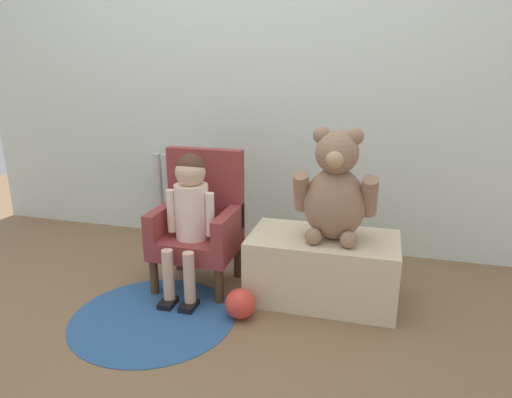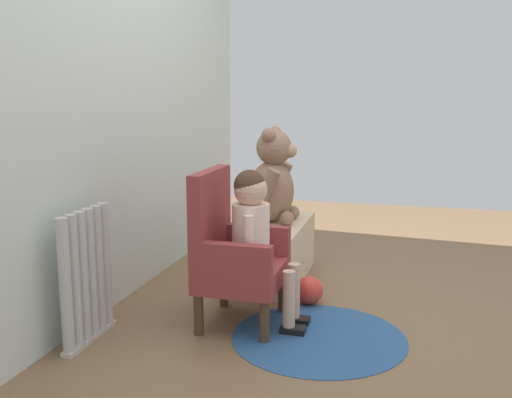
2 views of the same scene
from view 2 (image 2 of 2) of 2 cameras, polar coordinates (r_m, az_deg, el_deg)
name	(u,v)px [view 2 (image 2 of 2)]	position (r m, az deg, el deg)	size (l,w,h in m)	color
ground_plane	(326,325)	(2.71, 6.98, -12.40)	(6.00, 6.00, 0.00)	brown
back_wall	(102,61)	(2.86, -15.18, 13.14)	(3.80, 0.05, 2.40)	silver
radiator	(87,277)	(2.54, -16.57, -7.47)	(0.37, 0.05, 0.58)	#B9B9B8
child_armchair	(232,252)	(2.62, -2.39, -5.34)	(0.42, 0.36, 0.71)	brown
child_figure	(256,226)	(2.56, -0.02, -2.69)	(0.25, 0.35, 0.72)	#F3D7C6
low_bench	(269,251)	(3.27, 1.35, -5.19)	(0.72, 0.40, 0.33)	beige
large_teddy_bear	(273,180)	(3.23, 1.70, 1.87)	(0.39, 0.27, 0.54)	#946E55
floor_rug	(319,337)	(2.58, 6.28, -13.55)	(0.77, 0.77, 0.01)	#2A5384
toy_ball	(309,290)	(2.93, 5.33, -9.08)	(0.14, 0.14, 0.14)	red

